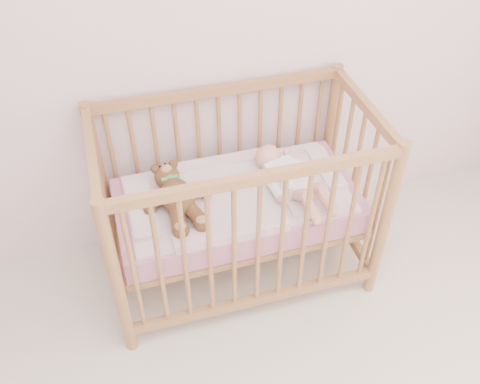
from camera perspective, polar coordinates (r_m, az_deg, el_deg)
name	(u,v)px	position (r m, az deg, el deg)	size (l,w,h in m)	color
wall_back	(208,11)	(2.58, -3.43, 18.68)	(4.00, 0.02, 2.70)	silver
crib	(237,203)	(2.73, -0.29, -1.19)	(1.36, 0.76, 1.00)	#B6744D
mattress	(237,205)	(2.74, -0.29, -1.42)	(1.22, 0.62, 0.13)	pink
blanket	(237,194)	(2.69, -0.30, -0.26)	(1.10, 0.58, 0.06)	pink
baby	(289,176)	(2.69, 5.21, 1.69)	(0.29, 0.60, 0.15)	white
teddy_bear	(177,196)	(2.58, -6.68, -0.42)	(0.36, 0.51, 0.14)	brown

